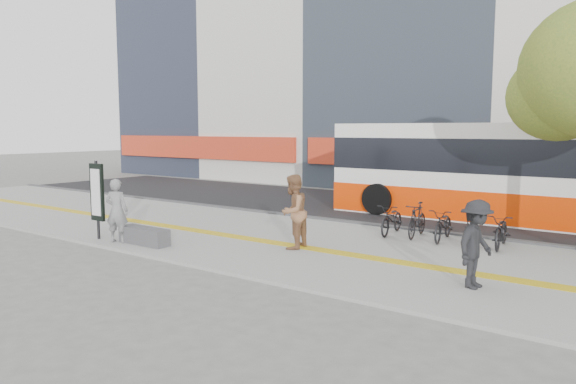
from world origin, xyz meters
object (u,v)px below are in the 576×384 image
Objects in this scene: bench at (144,236)px; seated_woman at (117,211)px; pedestrian_tan at (293,212)px; pedestrian_dark at (476,244)px; bus at (513,176)px; signboard at (97,193)px.

seated_woman is at bearing -162.17° from bench.
pedestrian_dark is at bearing 74.54° from pedestrian_tan.
pedestrian_dark is at bearing -80.34° from bus.
seated_woman is (-0.80, -0.26, 0.64)m from bench.
bench is 1.94m from signboard.
bus is at bearing 149.33° from pedestrian_tan.
signboard is at bearing -130.57° from bus.
bench is 1.06m from seated_woman.
bus is (6.97, 9.70, 1.30)m from bench.
bus is 7.11× the size of seated_woman.
seated_woman is 4.84m from pedestrian_tan.
pedestrian_tan is (3.52, 1.93, 0.73)m from bench.
bus reaches higher than seated_woman.
seated_woman is at bearing -127.95° from bus.
bench is 4.08m from pedestrian_tan.
pedestrian_tan is (4.32, 2.19, 0.09)m from seated_woman.
pedestrian_tan is at bearing -113.93° from bus.
signboard is 1.15× the size of pedestrian_tan.
signboard is 1.27× the size of pedestrian_dark.
bench is at bearing 105.89° from pedestrian_dark.
bench is 0.83× the size of pedestrian_tan.
signboard is 10.13m from pedestrian_dark.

